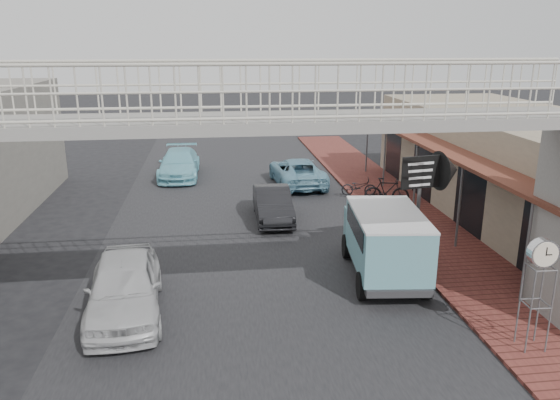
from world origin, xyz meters
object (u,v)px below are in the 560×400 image
object	(u,v)px
motorcycle_near	(359,187)
motorcycle_far	(387,191)
street_clock	(542,258)
arrow_sign	(445,172)
angkot_far	(179,164)
dark_sedan	(273,204)
angkot_curb	(297,172)
white_hatchback	(124,287)
angkot_van	(385,235)

from	to	relation	value
motorcycle_near	motorcycle_far	xyz separation A→B (m)	(0.83, -1.38, 0.16)
motorcycle_near	street_clock	world-z (taller)	street_clock
motorcycle_near	arrow_sign	size ratio (longest dim) A/B	0.45
angkot_far	motorcycle_far	bearing A→B (deg)	-33.78
dark_sedan	angkot_curb	world-z (taller)	angkot_curb
white_hatchback	motorcycle_far	size ratio (longest dim) A/B	2.40
motorcycle_far	arrow_sign	xyz separation A→B (m)	(-0.11, -5.72, 2.19)
dark_sedan	arrow_sign	size ratio (longest dim) A/B	1.13
dark_sedan	arrow_sign	bearing A→B (deg)	-41.95
street_clock	angkot_far	bearing A→B (deg)	118.64
angkot_far	angkot_van	size ratio (longest dim) A/B	1.07
white_hatchback	motorcycle_near	xyz separation A→B (m)	(8.75, 9.75, -0.26)
motorcycle_near	white_hatchback	bearing A→B (deg)	148.75
angkot_curb	angkot_far	distance (m)	6.22
street_clock	arrow_sign	distance (m)	5.61
angkot_curb	arrow_sign	distance (m)	10.36
dark_sedan	motorcycle_near	world-z (taller)	dark_sedan
motorcycle_far	angkot_far	bearing A→B (deg)	69.82
angkot_van	arrow_sign	bearing A→B (deg)	35.79
angkot_van	street_clock	distance (m)	4.85
dark_sedan	angkot_van	world-z (taller)	angkot_van
angkot_van	motorcycle_near	bearing A→B (deg)	85.62
angkot_far	motorcycle_far	size ratio (longest dim) A/B	2.55
dark_sedan	street_clock	xyz separation A→B (m)	(4.71, -10.06, 1.63)
arrow_sign	angkot_van	bearing A→B (deg)	-160.56
motorcycle_near	street_clock	xyz separation A→B (m)	(0.56, -12.67, 1.76)
angkot_far	arrow_sign	distance (m)	15.09
arrow_sign	motorcycle_near	bearing A→B (deg)	85.32
dark_sedan	motorcycle_near	size ratio (longest dim) A/B	2.51
angkot_van	arrow_sign	size ratio (longest dim) A/B	1.30
street_clock	motorcycle_near	bearing A→B (deg)	94.94
white_hatchback	motorcycle_far	world-z (taller)	white_hatchback
white_hatchback	arrow_sign	bearing A→B (deg)	10.87
angkot_far	white_hatchback	bearing A→B (deg)	-91.04
dark_sedan	motorcycle_near	xyz separation A→B (m)	(4.15, 2.62, -0.13)
dark_sedan	angkot_van	distance (m)	6.39
angkot_far	dark_sedan	bearing A→B (deg)	-60.87
street_clock	motorcycle_far	bearing A→B (deg)	91.02
dark_sedan	street_clock	bearing A→B (deg)	-64.26
white_hatchback	motorcycle_far	xyz separation A→B (m)	(9.58, 8.38, -0.10)
white_hatchback	angkot_van	bearing A→B (deg)	5.88
angkot_curb	angkot_far	xyz separation A→B (m)	(-5.74, 2.39, 0.03)
motorcycle_far	arrow_sign	world-z (taller)	arrow_sign
arrow_sign	dark_sedan	bearing A→B (deg)	126.87
motorcycle_far	street_clock	world-z (taller)	street_clock
street_clock	arrow_sign	world-z (taller)	arrow_sign
angkot_far	motorcycle_far	world-z (taller)	angkot_far
dark_sedan	arrow_sign	distance (m)	6.99
angkot_curb	dark_sedan	bearing A→B (deg)	67.95
angkot_curb	motorcycle_near	world-z (taller)	angkot_curb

